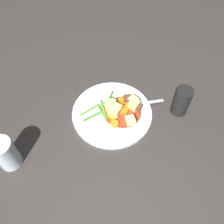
# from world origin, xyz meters

# --- Properties ---
(ground_plane) EXTENTS (3.00, 3.00, 0.00)m
(ground_plane) POSITION_xyz_m (0.00, 0.00, 0.00)
(ground_plane) COLOR #383330
(dinner_plate) EXTENTS (0.27, 0.27, 0.01)m
(dinner_plate) POSITION_xyz_m (0.00, 0.00, 0.01)
(dinner_plate) COLOR white
(dinner_plate) RESTS_ON ground_plane
(stew_sauce) EXTENTS (0.13, 0.13, 0.00)m
(stew_sauce) POSITION_xyz_m (0.03, 0.01, 0.01)
(stew_sauce) COLOR #93381E
(stew_sauce) RESTS_ON dinner_plate
(carrot_slice_0) EXTENTS (0.04, 0.04, 0.01)m
(carrot_slice_0) POSITION_xyz_m (0.02, 0.06, 0.02)
(carrot_slice_0) COLOR orange
(carrot_slice_0) RESTS_ON dinner_plate
(carrot_slice_1) EXTENTS (0.03, 0.03, 0.01)m
(carrot_slice_1) POSITION_xyz_m (-0.01, -0.00, 0.02)
(carrot_slice_1) COLOR orange
(carrot_slice_1) RESTS_ON dinner_plate
(carrot_slice_2) EXTENTS (0.04, 0.04, 0.01)m
(carrot_slice_2) POSITION_xyz_m (0.00, 0.01, 0.02)
(carrot_slice_2) COLOR orange
(carrot_slice_2) RESTS_ON dinner_plate
(carrot_slice_3) EXTENTS (0.03, 0.03, 0.01)m
(carrot_slice_3) POSITION_xyz_m (0.03, -0.05, 0.02)
(carrot_slice_3) COLOR orange
(carrot_slice_3) RESTS_ON dinner_plate
(carrot_slice_4) EXTENTS (0.04, 0.04, 0.01)m
(carrot_slice_4) POSITION_xyz_m (0.04, 0.01, 0.02)
(carrot_slice_4) COLOR orange
(carrot_slice_4) RESTS_ON dinner_plate
(carrot_slice_5) EXTENTS (0.05, 0.05, 0.01)m
(carrot_slice_5) POSITION_xyz_m (0.02, 0.02, 0.02)
(carrot_slice_5) COLOR orange
(carrot_slice_5) RESTS_ON dinner_plate
(carrot_slice_6) EXTENTS (0.04, 0.04, 0.01)m
(carrot_slice_6) POSITION_xyz_m (0.01, -0.02, 0.02)
(carrot_slice_6) COLOR orange
(carrot_slice_6) RESTS_ON dinner_plate
(carrot_slice_7) EXTENTS (0.04, 0.04, 0.01)m
(carrot_slice_7) POSITION_xyz_m (0.05, 0.04, 0.02)
(carrot_slice_7) COLOR orange
(carrot_slice_7) RESTS_ON dinner_plate
(potato_chunk_0) EXTENTS (0.04, 0.04, 0.03)m
(potato_chunk_0) POSITION_xyz_m (0.06, 0.06, 0.03)
(potato_chunk_0) COLOR #EAD68C
(potato_chunk_0) RESTS_ON dinner_plate
(potato_chunk_1) EXTENTS (0.04, 0.04, 0.03)m
(potato_chunk_1) POSITION_xyz_m (0.07, -0.02, 0.03)
(potato_chunk_1) COLOR #EAD68C
(potato_chunk_1) RESTS_ON dinner_plate
(potato_chunk_2) EXTENTS (0.04, 0.04, 0.03)m
(potato_chunk_2) POSITION_xyz_m (0.06, 0.04, 0.03)
(potato_chunk_2) COLOR #E5CC7A
(potato_chunk_2) RESTS_ON dinner_plate
(potato_chunk_3) EXTENTS (0.04, 0.05, 0.03)m
(potato_chunk_3) POSITION_xyz_m (0.01, -0.00, 0.03)
(potato_chunk_3) COLOR #EAD68C
(potato_chunk_3) RESTS_ON dinner_plate
(potato_chunk_4) EXTENTS (0.04, 0.03, 0.03)m
(potato_chunk_4) POSITION_xyz_m (-0.01, 0.02, 0.03)
(potato_chunk_4) COLOR #EAD68C
(potato_chunk_4) RESTS_ON dinner_plate
(meat_chunk_0) EXTENTS (0.03, 0.03, 0.02)m
(meat_chunk_0) POSITION_xyz_m (0.08, 0.04, 0.02)
(meat_chunk_0) COLOR brown
(meat_chunk_0) RESTS_ON dinner_plate
(meat_chunk_1) EXTENTS (0.04, 0.04, 0.02)m
(meat_chunk_1) POSITION_xyz_m (0.04, 0.06, 0.02)
(meat_chunk_1) COLOR brown
(meat_chunk_1) RESTS_ON dinner_plate
(green_bean_0) EXTENTS (0.02, 0.06, 0.01)m
(green_bean_0) POSITION_xyz_m (-0.00, -0.00, 0.02)
(green_bean_0) COLOR #66AD42
(green_bean_0) RESTS_ON dinner_plate
(green_bean_1) EXTENTS (0.01, 0.07, 0.01)m
(green_bean_1) POSITION_xyz_m (-0.03, 0.05, 0.02)
(green_bean_1) COLOR #4C8E33
(green_bean_1) RESTS_ON dinner_plate
(green_bean_2) EXTENTS (0.05, 0.07, 0.01)m
(green_bean_2) POSITION_xyz_m (-0.07, -0.02, 0.02)
(green_bean_2) COLOR #599E38
(green_bean_2) RESTS_ON dinner_plate
(green_bean_3) EXTENTS (0.06, 0.06, 0.01)m
(green_bean_3) POSITION_xyz_m (-0.02, 0.03, 0.02)
(green_bean_3) COLOR #599E38
(green_bean_3) RESTS_ON dinner_plate
(green_bean_4) EXTENTS (0.01, 0.08, 0.01)m
(green_bean_4) POSITION_xyz_m (-0.00, 0.02, 0.02)
(green_bean_4) COLOR #66AD42
(green_bean_4) RESTS_ON dinner_plate
(green_bean_5) EXTENTS (0.05, 0.07, 0.01)m
(green_bean_5) POSITION_xyz_m (-0.03, 0.00, 0.02)
(green_bean_5) COLOR #66AD42
(green_bean_5) RESTS_ON dinner_plate
(green_bean_6) EXTENTS (0.06, 0.07, 0.01)m
(green_bean_6) POSITION_xyz_m (-0.05, -0.04, 0.02)
(green_bean_6) COLOR #4C8E33
(green_bean_6) RESTS_ON dinner_plate
(green_bean_7) EXTENTS (0.06, 0.06, 0.01)m
(green_bean_7) POSITION_xyz_m (-0.03, -0.02, 0.02)
(green_bean_7) COLOR #4C8E33
(green_bean_7) RESTS_ON dinner_plate
(green_bean_8) EXTENTS (0.03, 0.05, 0.01)m
(green_bean_8) POSITION_xyz_m (-0.03, 0.03, 0.02)
(green_bean_8) COLOR #599E38
(green_bean_8) RESTS_ON dinner_plate
(fork) EXTENTS (0.16, 0.10, 0.00)m
(fork) POSITION_xyz_m (0.07, 0.06, 0.01)
(fork) COLOR silver
(fork) RESTS_ON dinner_plate
(water_glass) EXTENTS (0.07, 0.07, 0.11)m
(water_glass) POSITION_xyz_m (-0.23, -0.27, 0.05)
(water_glass) COLOR silver
(water_glass) RESTS_ON ground_plane
(pepper_mill) EXTENTS (0.06, 0.06, 0.11)m
(pepper_mill) POSITION_xyz_m (0.21, 0.09, 0.05)
(pepper_mill) COLOR black
(pepper_mill) RESTS_ON ground_plane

